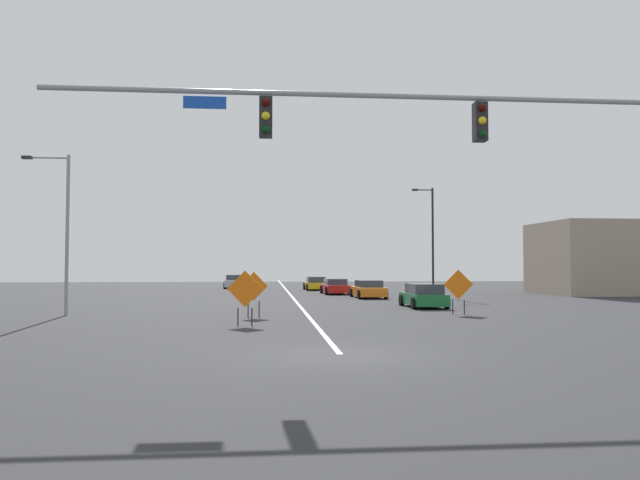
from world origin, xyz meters
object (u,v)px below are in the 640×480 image
Objects in this scene: car_red_far at (335,287)px; car_green_passing at (424,296)px; construction_sign_median_far at (254,288)px; car_yellow_distant at (315,284)px; construction_sign_left_shoulder at (458,286)px; car_orange_near at (368,290)px; street_lamp_mid_left at (63,225)px; car_silver_approaching at (235,282)px; construction_sign_median_near at (245,291)px; street_lamp_far_right at (431,237)px; traffic_signal_assembly at (472,142)px.

car_red_far is 16.18m from car_green_passing.
construction_sign_median_far reaches higher than car_red_far.
construction_sign_left_shoulder is at bearing -81.39° from car_yellow_distant.
construction_sign_median_far is 17.30m from car_orange_near.
construction_sign_median_far is (-9.55, -0.62, -0.05)m from construction_sign_left_shoulder.
construction_sign_left_shoulder is 4.92m from car_green_passing.
street_lamp_mid_left is 21.89m from car_orange_near.
construction_sign_median_far is 0.49× the size of car_green_passing.
street_lamp_mid_left is 3.52× the size of construction_sign_left_shoulder.
car_red_far is 1.04× the size of car_green_passing.
car_silver_approaching is (-2.59, 34.73, -0.63)m from construction_sign_median_far.
car_red_far is at bearing -83.49° from car_yellow_distant.
car_green_passing is at bearing 44.13° from construction_sign_median_near.
construction_sign_median_near is 13.15m from car_green_passing.
street_lamp_far_right is at bearing 57.43° from construction_sign_median_near.
street_lamp_mid_left is 3.53× the size of construction_sign_median_near.
car_silver_approaching is (-8.70, 13.37, 0.06)m from car_red_far.
car_red_far is (0.09, 32.83, -5.01)m from traffic_signal_assembly.
car_green_passing is at bearing -82.21° from car_orange_near.
construction_sign_median_near is 0.51× the size of car_silver_approaching.
car_orange_near is 1.04× the size of car_yellow_distant.
car_green_passing is at bearing 12.23° from street_lamp_mid_left.
construction_sign_median_far is at bearing 117.70° from traffic_signal_assembly.
construction_sign_left_shoulder reaches higher than construction_sign_median_far.
construction_sign_left_shoulder reaches higher than car_yellow_distant.
street_lamp_mid_left is at bearing -100.56° from car_silver_approaching.
car_silver_approaching reaches higher than car_red_far.
street_lamp_mid_left is 1.80× the size of car_green_passing.
car_red_far is (-6.69, 4.61, -3.84)m from street_lamp_far_right.
traffic_signal_assembly reaches higher than car_green_passing.
car_red_far is 1.00× the size of car_yellow_distant.
construction_sign_median_near is at bearing -99.33° from car_yellow_distant.
construction_sign_median_far is (0.26, 3.68, -0.04)m from construction_sign_median_near.
construction_sign_median_far is 0.47× the size of car_red_far.
traffic_signal_assembly is at bearing -100.53° from car_green_passing.
street_lamp_far_right is 15.30m from car_yellow_distant.
construction_sign_left_shoulder reaches higher than construction_sign_median_near.
car_red_far is at bearing 100.90° from car_green_passing.
car_green_passing is (11.76, -29.26, -0.02)m from car_silver_approaching.
car_orange_near is (1.79, 26.89, -5.01)m from traffic_signal_assembly.
car_yellow_distant is (-3.98, 23.99, -0.05)m from car_green_passing.
car_yellow_distant is at bearing 80.67° from construction_sign_median_near.
car_green_passing is at bearing -80.57° from car_yellow_distant.
street_lamp_mid_left is at bearing 138.57° from traffic_signal_assembly.
construction_sign_median_near is (8.51, -5.26, -2.83)m from street_lamp_mid_left.
car_red_far is at bearing -56.96° from car_silver_approaching.
street_lamp_far_right reaches higher than car_orange_near.
street_lamp_far_right is 1.88× the size of car_red_far.
construction_sign_median_far is at bearing -10.23° from street_lamp_mid_left.
construction_sign_median_far is at bearing -99.98° from car_yellow_distant.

